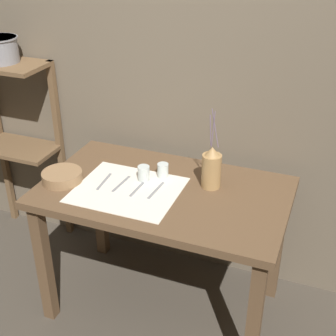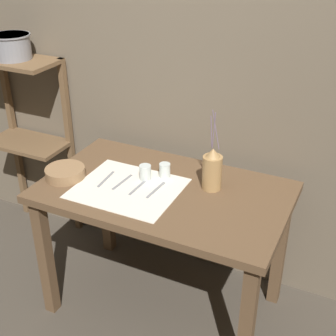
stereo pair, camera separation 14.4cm
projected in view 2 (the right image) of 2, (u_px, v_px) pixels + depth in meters
name	position (u px, v px, depth m)	size (l,w,h in m)	color
ground_plane	(164.00, 303.00, 2.61)	(12.00, 12.00, 0.00)	#473F35
stone_wall_back	(203.00, 71.00, 2.40)	(7.00, 0.06, 2.40)	#6B5E4C
wooden_table	(164.00, 207.00, 2.30)	(1.20, 0.71, 0.75)	brown
wooden_shelf_unit	(29.00, 117.00, 2.88)	(0.49, 0.28, 1.18)	brown
linen_cloth	(128.00, 188.00, 2.26)	(0.49, 0.42, 0.00)	silver
pitcher_with_flowers	(212.00, 170.00, 2.21)	(0.09, 0.09, 0.41)	#A87F4C
wooden_bowl	(65.00, 173.00, 2.34)	(0.20, 0.20, 0.05)	#8E6B47
glass_tumbler_near	(145.00, 172.00, 2.31)	(0.06, 0.06, 0.08)	silver
glass_tumbler_far	(165.00, 170.00, 2.33)	(0.06, 0.06, 0.07)	silver
knife_center	(106.00, 179.00, 2.32)	(0.02, 0.16, 0.00)	gray
fork_inner	(122.00, 182.00, 2.30)	(0.02, 0.16, 0.00)	gray
spoon_outer	(144.00, 182.00, 2.30)	(0.03, 0.17, 0.02)	gray
fork_outer	(156.00, 190.00, 2.23)	(0.02, 0.16, 0.00)	gray
metal_pot_large	(11.00, 46.00, 2.64)	(0.23, 0.23, 0.14)	gray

